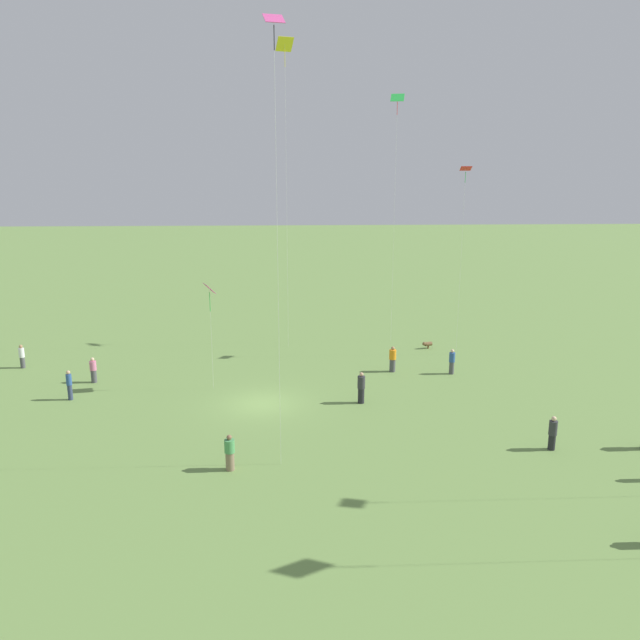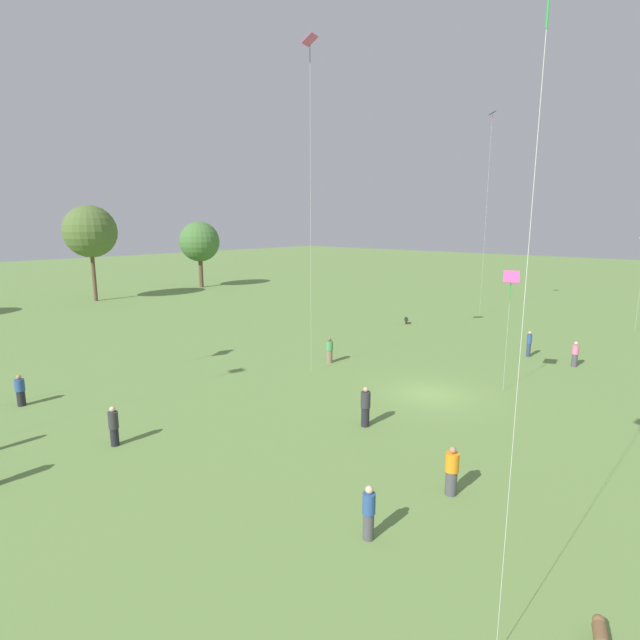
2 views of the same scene
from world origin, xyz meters
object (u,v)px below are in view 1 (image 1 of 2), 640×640
person_7 (361,388)px  kite_1 (465,180)px  kite_4 (209,292)px  kite_7 (274,56)px  person_2 (93,370)px  person_9 (22,356)px  person_4 (452,362)px  dog_1 (427,344)px  kite_5 (397,111)px  person_10 (69,385)px  person_0 (553,433)px  person_3 (230,453)px  person_8 (393,359)px  kite_8 (285,59)px

person_7 → kite_1: 17.25m
kite_4 → kite_7: bearing=-134.9°
person_2 → kite_4: 9.66m
person_7 → person_9: (22.77, -7.78, -0.11)m
person_4 → kite_1: size_ratio=0.13×
person_2 → dog_1: person_2 is taller
person_7 → kite_7: 19.15m
kite_4 → kite_5: 20.23m
person_2 → kite_7: (-12.26, 12.12, 17.04)m
person_2 → person_10: size_ratio=0.91×
person_0 → person_3: (15.63, 1.39, -0.02)m
person_8 → person_0: bearing=-165.1°
kite_1 → person_7: bearing=100.4°
person_10 → kite_5: 29.62m
person_9 → person_10: 8.41m
person_8 → kite_5: kite_5 is taller
person_8 → kite_1: kite_1 is taller
person_7 → kite_5: 21.79m
person_9 → person_10: (-5.42, 6.43, 0.11)m
kite_4 → kite_7: 16.33m
person_7 → kite_5: bearing=160.9°
person_2 → person_8: person_8 is taller
person_2 → kite_4: size_ratio=0.25×
person_7 → dog_1: person_7 is taller
kite_4 → kite_8: size_ratio=0.30×
kite_5 → person_2: bearing=-97.4°
kite_7 → person_7: bearing=90.7°
person_0 → person_7: 10.98m
person_8 → kite_1: 13.56m
person_0 → kite_7: (13.31, 0.94, 17.00)m
person_4 → person_10: size_ratio=0.94×
person_2 → kite_5: 28.21m
person_10 → kite_5: bearing=-7.3°
person_10 → kite_7: kite_7 is taller
kite_7 → kite_8: (-0.32, -20.06, 3.10)m
person_0 → dog_1: bearing=33.7°
person_2 → kite_7: bearing=57.1°
person_2 → person_10: bearing=3.4°
person_3 → dog_1: 23.47m
person_2 → dog_1: (-23.26, -6.73, -0.47)m
person_3 → person_4: bearing=21.2°
person_4 → kite_5: kite_5 is taller
person_8 → person_9: 25.64m
person_8 → kite_5: size_ratio=0.09×
kite_7 → person_0: bearing=35.9°
person_3 → kite_5: 29.41m
person_7 → kite_7: bearing=-34.0°
person_10 → kite_4: kite_4 is taller
person_8 → dog_1: person_8 is taller
person_0 → person_4: size_ratio=1.01×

